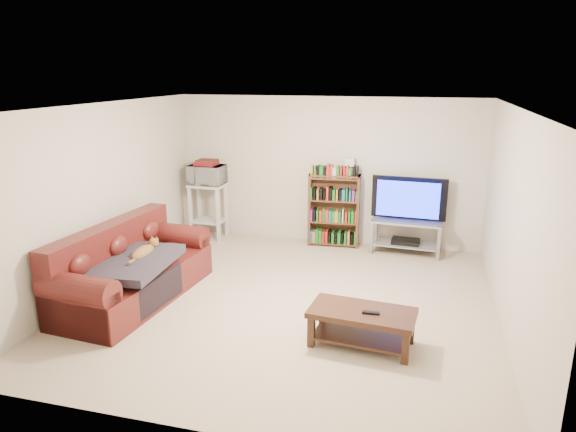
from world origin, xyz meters
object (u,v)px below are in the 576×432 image
(bookshelf, at_px, (334,209))
(coffee_table, at_px, (362,321))
(sofa, at_px, (130,273))
(tv_stand, at_px, (406,231))

(bookshelf, bearing_deg, coffee_table, -78.71)
(sofa, distance_m, coffee_table, 3.00)
(coffee_table, distance_m, bookshelf, 3.24)
(coffee_table, height_order, bookshelf, bookshelf)
(sofa, height_order, bookshelf, bookshelf)
(sofa, bearing_deg, tv_stand, 43.24)
(coffee_table, relative_size, bookshelf, 0.96)
(sofa, relative_size, coffee_table, 2.02)
(bookshelf, bearing_deg, sofa, -132.26)
(sofa, distance_m, bookshelf, 3.44)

